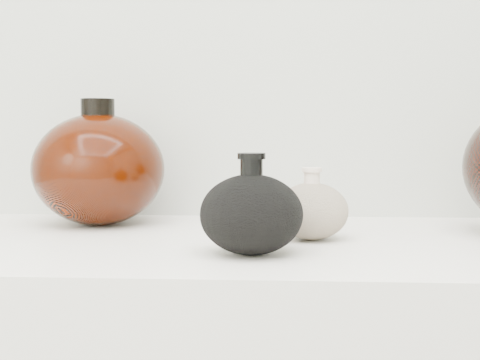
{
  "coord_description": "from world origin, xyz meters",
  "views": [
    {
      "loc": [
        0.02,
        0.04,
        1.05
      ],
      "look_at": [
        -0.03,
        0.92,
        0.98
      ],
      "focal_mm": 50.0,
      "sensor_mm": 36.0,
      "label": 1
    }
  ],
  "objects": [
    {
      "name": "left_round_pot",
      "position": [
        -0.27,
        1.08,
        0.99
      ],
      "size": [
        0.28,
        0.28,
        0.2
      ],
      "color": "black",
      "rests_on": "display_counter"
    },
    {
      "name": "cream_gourd_vase",
      "position": [
        0.06,
        0.95,
        0.94
      ],
      "size": [
        0.13,
        0.13,
        0.1
      ],
      "color": "#C1B798",
      "rests_on": "display_counter"
    },
    {
      "name": "black_gourd_vase",
      "position": [
        -0.01,
        0.84,
        0.95
      ],
      "size": [
        0.13,
        0.13,
        0.12
      ],
      "color": "black",
      "rests_on": "display_counter"
    }
  ]
}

